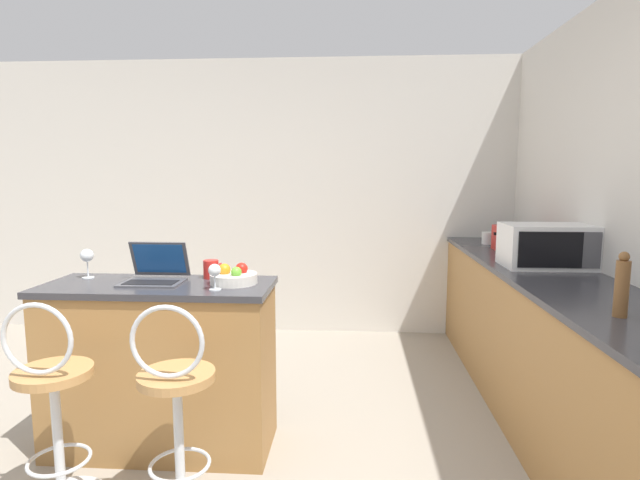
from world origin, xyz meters
name	(u,v)px	position (x,y,z in m)	size (l,w,h in m)	color
wall_back	(278,198)	(0.00, 2.81, 1.30)	(12.00, 0.06, 2.60)	silver
breakfast_bar	(161,366)	(-0.33, 0.62, 0.47)	(1.24, 0.51, 0.94)	#9E703D
counter_right	(543,344)	(1.92, 1.14, 0.47)	(0.62, 3.31, 0.94)	#9E703D
bar_stool_near	(54,413)	(-0.62, 0.08, 0.46)	(0.40, 0.40, 0.99)	silver
bar_stool_far	(177,417)	(-0.05, 0.08, 0.46)	(0.40, 0.40, 0.99)	silver
laptop	(156,272)	(-0.36, 0.67, 0.99)	(0.32, 0.27, 0.22)	#47474C
microwave	(547,246)	(1.96, 1.27, 1.08)	(0.54, 0.36, 0.27)	white
toaster	(509,239)	(1.92, 1.94, 1.04)	(0.20, 0.28, 0.20)	red
fruit_bowl	(234,277)	(0.08, 0.65, 0.98)	(0.26, 0.26, 0.11)	silver
mug_blue	(502,237)	(2.01, 2.40, 0.99)	(0.10, 0.08, 0.10)	#2D51AD
mug_white	(487,238)	(1.86, 2.32, 0.99)	(0.10, 0.09, 0.10)	white
mug_red	(212,269)	(-0.08, 0.78, 0.99)	(0.10, 0.09, 0.10)	red
pepper_mill	(622,286)	(1.84, 0.13, 1.07)	(0.06, 0.06, 0.28)	brown
wine_glass_short	(87,257)	(-0.79, 0.74, 1.06)	(0.07, 0.07, 0.17)	silver
wine_glass_tall	(215,272)	(0.02, 0.50, 1.04)	(0.06, 0.06, 0.14)	silver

